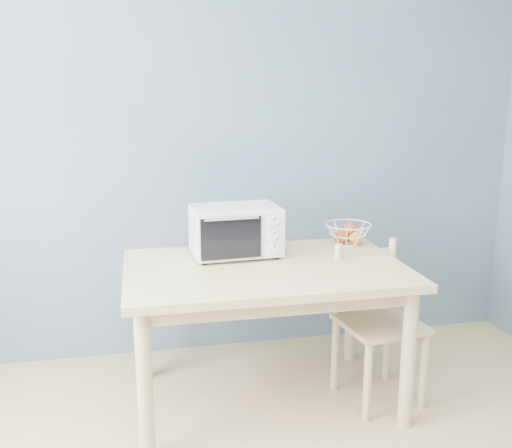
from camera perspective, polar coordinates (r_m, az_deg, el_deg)
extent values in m
cube|color=slate|center=(3.44, -4.97, 7.98)|extent=(4.00, 0.01, 2.60)
cube|color=tan|center=(2.88, 0.93, -4.57)|extent=(1.40, 0.90, 0.04)
cylinder|color=tan|center=(2.62, -11.06, -15.59)|extent=(0.07, 0.07, 0.71)
cylinder|color=tan|center=(2.90, 14.97, -12.93)|extent=(0.07, 0.07, 0.71)
cylinder|color=tan|center=(3.29, -11.28, -9.45)|extent=(0.07, 0.07, 0.71)
cylinder|color=tan|center=(3.51, 9.56, -7.91)|extent=(0.07, 0.07, 0.71)
cube|color=beige|center=(3.01, -2.06, -0.58)|extent=(0.47, 0.33, 0.25)
cube|color=black|center=(3.00, -3.18, -0.70)|extent=(0.31, 0.28, 0.20)
cube|color=black|center=(2.85, -2.51, -1.43)|extent=(0.31, 0.03, 0.21)
cylinder|color=silver|center=(2.81, -2.44, 0.53)|extent=(0.27, 0.03, 0.01)
cube|color=beige|center=(2.91, 1.73, -1.06)|extent=(0.13, 0.01, 0.23)
cylinder|color=black|center=(2.90, -5.21, -3.92)|extent=(0.02, 0.02, 0.02)
cylinder|color=black|center=(2.99, 2.08, -3.36)|extent=(0.02, 0.02, 0.02)
cylinder|color=black|center=(3.12, -5.98, -2.71)|extent=(0.02, 0.02, 0.02)
cylinder|color=black|center=(3.20, 0.83, -2.22)|extent=(0.02, 0.02, 0.02)
cylinder|color=silver|center=(2.89, 1.81, 0.25)|extent=(0.05, 0.02, 0.04)
cylinder|color=silver|center=(2.90, 1.80, -1.11)|extent=(0.05, 0.02, 0.04)
cylinder|color=silver|center=(2.92, 1.79, -2.46)|extent=(0.05, 0.02, 0.04)
torus|color=white|center=(3.28, 9.20, -0.04)|extent=(0.35, 0.35, 0.01)
torus|color=white|center=(3.29, 9.16, -0.99)|extent=(0.27, 0.27, 0.01)
torus|color=white|center=(3.30, 9.13, -1.94)|extent=(0.16, 0.16, 0.01)
sphere|color=#B02D17|center=(3.29, 8.51, -1.24)|extent=(0.08, 0.08, 0.08)
sphere|color=orange|center=(3.29, 9.94, -1.33)|extent=(0.08, 0.08, 0.08)
sphere|color=#CB794F|center=(3.34, 8.92, -1.09)|extent=(0.08, 0.08, 0.08)
sphere|color=#B02D17|center=(3.28, 9.38, -0.40)|extent=(0.08, 0.08, 0.08)
cube|color=tan|center=(3.07, 12.30, -9.69)|extent=(0.44, 0.44, 0.03)
cylinder|color=tan|center=(2.96, 11.08, -15.31)|extent=(0.04, 0.04, 0.42)
cylinder|color=tan|center=(3.13, 16.43, -13.95)|extent=(0.04, 0.04, 0.42)
cylinder|color=tan|center=(3.21, 7.91, -12.78)|extent=(0.04, 0.04, 0.42)
cylinder|color=tan|center=(3.37, 12.99, -11.70)|extent=(0.04, 0.04, 0.42)
cylinder|color=tan|center=(3.06, 8.15, -5.75)|extent=(0.04, 0.04, 0.42)
cylinder|color=tan|center=(3.22, 13.36, -4.98)|extent=(0.04, 0.04, 0.42)
cube|color=tan|center=(3.17, 10.76, -6.87)|extent=(0.33, 0.07, 0.05)
cube|color=tan|center=(3.13, 10.85, -4.96)|extent=(0.33, 0.07, 0.05)
cube|color=tan|center=(3.10, 10.94, -3.01)|extent=(0.33, 0.07, 0.05)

